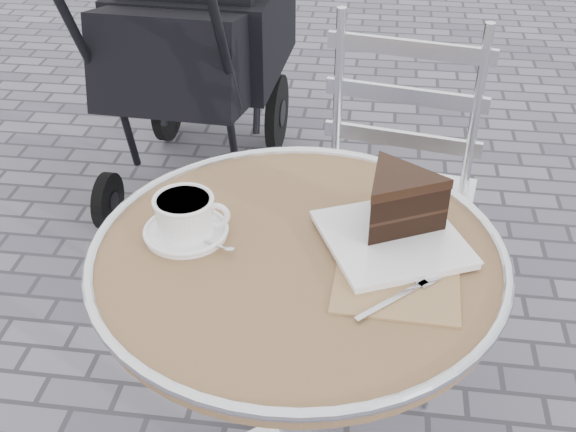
# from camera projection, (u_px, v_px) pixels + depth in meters

# --- Properties ---
(cafe_table) EXTENTS (0.72, 0.72, 0.74)m
(cafe_table) POSITION_uv_depth(u_px,v_px,m) (297.00, 323.00, 1.32)
(cafe_table) COLOR silver
(cafe_table) RESTS_ON ground
(cappuccino_set) EXTENTS (0.16, 0.14, 0.07)m
(cappuccino_set) POSITION_uv_depth(u_px,v_px,m) (186.00, 219.00, 1.25)
(cappuccino_set) COLOR white
(cappuccino_set) RESTS_ON cafe_table
(cake_plate_set) EXTENTS (0.29, 0.37, 0.12)m
(cake_plate_set) POSITION_uv_depth(u_px,v_px,m) (397.00, 210.00, 1.23)
(cake_plate_set) COLOR #9C7756
(cake_plate_set) RESTS_ON cafe_table
(bistro_chair) EXTENTS (0.48, 0.48, 0.91)m
(bistro_chair) POSITION_uv_depth(u_px,v_px,m) (395.00, 160.00, 1.82)
(bistro_chair) COLOR silver
(bistro_chair) RESTS_ON ground
(baby_stroller) EXTENTS (0.57, 1.13, 1.15)m
(baby_stroller) POSITION_uv_depth(u_px,v_px,m) (197.00, 48.00, 2.56)
(baby_stroller) COLOR black
(baby_stroller) RESTS_ON ground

